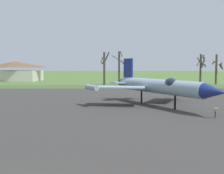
{
  "coord_description": "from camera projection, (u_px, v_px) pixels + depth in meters",
  "views": [
    {
      "loc": [
        4.5,
        -9.11,
        4.8
      ],
      "look_at": [
        4.97,
        20.54,
        2.6
      ],
      "focal_mm": 43.76,
      "sensor_mm": 36.0,
      "label": 1
    }
  ],
  "objects": [
    {
      "name": "bare_tree_left_of_center",
      "position": [
        104.0,
        67.0,
        71.72
      ],
      "size": [
        2.43,
        1.96,
        8.72
      ],
      "color": "#42382D",
      "rests_on": "ground"
    },
    {
      "name": "info_placard_front_right",
      "position": [
        215.0,
        112.0,
        25.22
      ],
      "size": [
        0.57,
        0.4,
        1.03
      ],
      "color": "black",
      "rests_on": "ground"
    },
    {
      "name": "bare_tree_far_right",
      "position": [
        201.0,
        68.0,
        70.82
      ],
      "size": [
        2.39,
        2.28,
        8.18
      ],
      "color": "brown",
      "rests_on": "ground"
    },
    {
      "name": "bare_tree_center",
      "position": [
        119.0,
        67.0,
        73.02
      ],
      "size": [
        4.18,
        2.55,
        8.96
      ],
      "color": "#42382D",
      "rests_on": "ground"
    },
    {
      "name": "bare_tree_backdrop_extra",
      "position": [
        217.0,
        68.0,
        74.45
      ],
      "size": [
        3.26,
        3.21,
        8.17
      ],
      "color": "brown",
      "rests_on": "ground"
    },
    {
      "name": "jet_fighter_front_right",
      "position": [
        158.0,
        86.0,
        32.81
      ],
      "size": [
        14.43,
        16.89,
        5.97
      ],
      "color": "#8EA3B2",
      "rests_on": "ground"
    },
    {
      "name": "visitor_building",
      "position": [
        15.0,
        71.0,
        93.0
      ],
      "size": [
        18.33,
        12.37,
        6.59
      ],
      "color": "beige",
      "rests_on": "ground"
    },
    {
      "name": "bare_tree_right_of_center",
      "position": [
        201.0,
        68.0,
        68.9
      ],
      "size": [
        2.35,
        2.11,
        7.87
      ],
      "color": "#42382D",
      "rests_on": "ground"
    },
    {
      "name": "asphalt_apron",
      "position": [
        64.0,
        113.0,
        28.08
      ],
      "size": [
        85.81,
        62.58,
        0.05
      ],
      "primitive_type": "cube",
      "color": "#383533",
      "rests_on": "ground"
    },
    {
      "name": "grass_verge_strip",
      "position": [
        89.0,
        87.0,
        65.26
      ],
      "size": [
        145.81,
        12.0,
        0.06
      ],
      "primitive_type": "cube",
      "color": "#42582D",
      "rests_on": "ground"
    }
  ]
}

